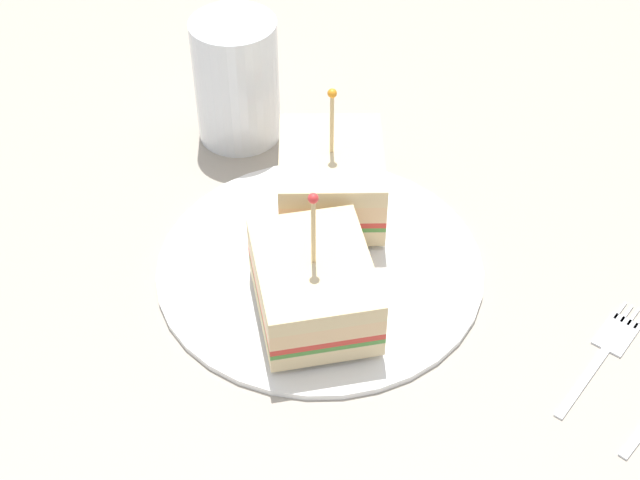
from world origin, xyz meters
TOP-DOWN VIEW (x-y plane):
  - ground_plane at (0.00, 0.00)cm, footprint 99.86×99.86cm
  - plate at (0.00, 0.00)cm, footprint 24.39×24.39cm
  - sandwich_half_front at (6.26, 0.81)cm, footprint 11.55×10.35cm
  - sandwich_half_back at (-4.83, -0.88)cm, footprint 12.54×11.46cm
  - drink_glass at (14.39, 11.23)cm, footprint 7.18×7.18cm
  - fork at (-2.18, -21.19)cm, footprint 11.60×5.66cm

SIDE VIEW (x-z plane):
  - ground_plane at x=0.00cm, z-range -2.00..0.00cm
  - fork at x=-2.18cm, z-range 0.00..0.35cm
  - plate at x=0.00cm, z-range 0.00..0.95cm
  - sandwich_half_back at x=-4.83cm, z-range -2.00..8.63cm
  - sandwich_half_front at x=6.26cm, z-range -1.83..9.05cm
  - drink_glass at x=14.39cm, z-range -0.55..10.44cm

